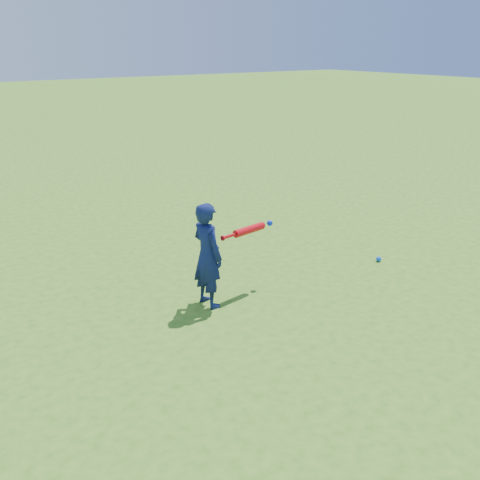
{
  "coord_description": "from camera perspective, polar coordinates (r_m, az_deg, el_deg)",
  "views": [
    {
      "loc": [
        -3.57,
        -4.89,
        2.82
      ],
      "look_at": [
        -0.22,
        -0.11,
        0.66
      ],
      "focal_mm": 40.0,
      "sensor_mm": 36.0,
      "label": 1
    }
  ],
  "objects": [
    {
      "name": "bat_swing",
      "position": [
        6.24,
        1.18,
        1.17
      ],
      "size": [
        0.8,
        0.18,
        0.09
      ],
      "rotation": [
        0.0,
        0.0,
        0.15
      ],
      "color": "red",
      "rests_on": "ground"
    },
    {
      "name": "ground_ball_blue",
      "position": [
        7.57,
        14.57,
        -1.98
      ],
      "size": [
        0.07,
        0.07,
        0.07
      ],
      "primitive_type": "sphere",
      "color": "blue",
      "rests_on": "ground"
    },
    {
      "name": "child",
      "position": [
        5.94,
        -3.49,
        -1.64
      ],
      "size": [
        0.32,
        0.46,
        1.21
      ],
      "primitive_type": "imported",
      "rotation": [
        0.0,
        0.0,
        1.64
      ],
      "color": "#10194C",
      "rests_on": "ground"
    },
    {
      "name": "ground",
      "position": [
        6.68,
        1.02,
        -4.66
      ],
      "size": [
        80.0,
        80.0,
        0.0
      ],
      "primitive_type": "plane",
      "color": "#3E741B",
      "rests_on": "ground"
    }
  ]
}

